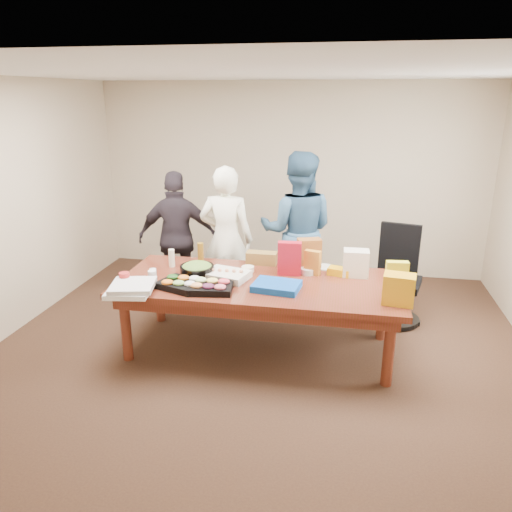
% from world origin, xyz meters
% --- Properties ---
extents(floor, '(5.50, 5.00, 0.02)m').
position_xyz_m(floor, '(0.00, 0.00, -0.01)').
color(floor, '#47301E').
rests_on(floor, ground).
extents(ceiling, '(5.50, 5.00, 0.02)m').
position_xyz_m(ceiling, '(0.00, 0.00, 2.71)').
color(ceiling, white).
rests_on(ceiling, wall_back).
extents(wall_back, '(5.50, 0.04, 2.70)m').
position_xyz_m(wall_back, '(0.00, 2.50, 1.35)').
color(wall_back, beige).
rests_on(wall_back, floor).
extents(wall_front, '(5.50, 0.04, 2.70)m').
position_xyz_m(wall_front, '(0.00, -2.50, 1.35)').
color(wall_front, beige).
rests_on(wall_front, floor).
extents(wall_left, '(0.04, 5.00, 2.70)m').
position_xyz_m(wall_left, '(-2.75, 0.00, 1.35)').
color(wall_left, beige).
rests_on(wall_left, floor).
extents(conference_table, '(2.80, 1.20, 0.75)m').
position_xyz_m(conference_table, '(0.00, 0.00, 0.38)').
color(conference_table, '#4C1C0F').
rests_on(conference_table, floor).
extents(office_chair, '(0.66, 0.66, 1.07)m').
position_xyz_m(office_chair, '(1.44, 0.90, 0.54)').
color(office_chair, black).
rests_on(office_chair, floor).
extents(person_center, '(0.64, 0.42, 1.75)m').
position_xyz_m(person_center, '(-0.57, 0.94, 0.88)').
color(person_center, white).
rests_on(person_center, floor).
extents(person_right, '(0.94, 0.75, 1.90)m').
position_xyz_m(person_right, '(0.24, 1.21, 0.95)').
color(person_right, '#315777').
rests_on(person_right, floor).
extents(person_left, '(1.03, 0.58, 1.65)m').
position_xyz_m(person_left, '(-1.22, 1.08, 0.83)').
color(person_left, '#282126').
rests_on(person_left, floor).
extents(veggie_tray, '(0.49, 0.44, 0.06)m').
position_xyz_m(veggie_tray, '(-0.71, -0.30, 0.78)').
color(veggie_tray, black).
rests_on(veggie_tray, conference_table).
extents(fruit_tray, '(0.45, 0.37, 0.06)m').
position_xyz_m(fruit_tray, '(-0.41, -0.33, 0.78)').
color(fruit_tray, black).
rests_on(fruit_tray, conference_table).
extents(sheet_cake, '(0.49, 0.41, 0.07)m').
position_xyz_m(sheet_cake, '(-0.34, 0.01, 0.79)').
color(sheet_cake, silver).
rests_on(sheet_cake, conference_table).
extents(salad_bowl, '(0.39, 0.39, 0.11)m').
position_xyz_m(salad_bowl, '(-0.65, 0.02, 0.81)').
color(salad_bowl, black).
rests_on(salad_bowl, conference_table).
extents(chip_bag_blue, '(0.47, 0.38, 0.06)m').
position_xyz_m(chip_bag_blue, '(0.20, -0.18, 0.78)').
color(chip_bag_blue, '#0E4CAE').
rests_on(chip_bag_blue, conference_table).
extents(chip_bag_red, '(0.24, 0.11, 0.35)m').
position_xyz_m(chip_bag_red, '(0.27, 0.24, 0.92)').
color(chip_bag_red, red).
rests_on(chip_bag_red, conference_table).
extents(chip_bag_yellow, '(0.21, 0.10, 0.30)m').
position_xyz_m(chip_bag_yellow, '(1.30, -0.05, 0.90)').
color(chip_bag_yellow, yellow).
rests_on(chip_bag_yellow, conference_table).
extents(chip_bag_orange, '(0.18, 0.12, 0.25)m').
position_xyz_m(chip_bag_orange, '(0.50, 0.29, 0.88)').
color(chip_bag_orange, '#C67E26').
rests_on(chip_bag_orange, conference_table).
extents(mayo_jar, '(0.09, 0.09, 0.13)m').
position_xyz_m(mayo_jar, '(0.18, 0.37, 0.82)').
color(mayo_jar, white).
rests_on(mayo_jar, conference_table).
extents(mustard_bottle, '(0.06, 0.06, 0.15)m').
position_xyz_m(mustard_bottle, '(0.33, 0.49, 0.83)').
color(mustard_bottle, gold).
rests_on(mustard_bottle, conference_table).
extents(dressing_bottle, '(0.08, 0.08, 0.21)m').
position_xyz_m(dressing_bottle, '(-0.75, 0.50, 0.85)').
color(dressing_bottle, '#855F14').
rests_on(dressing_bottle, conference_table).
extents(ranch_bottle, '(0.07, 0.07, 0.19)m').
position_xyz_m(ranch_bottle, '(-1.01, 0.26, 0.85)').
color(ranch_bottle, white).
rests_on(ranch_bottle, conference_table).
extents(banana_bunch, '(0.25, 0.19, 0.08)m').
position_xyz_m(banana_bunch, '(0.77, 0.32, 0.79)').
color(banana_bunch, '#FFB909').
rests_on(banana_bunch, conference_table).
extents(bread_loaf, '(0.33, 0.15, 0.13)m').
position_xyz_m(bread_loaf, '(-0.07, 0.52, 0.82)').
color(bread_loaf, olive).
rests_on(bread_loaf, conference_table).
extents(kraft_bag, '(0.27, 0.21, 0.32)m').
position_xyz_m(kraft_bag, '(0.44, 0.49, 0.91)').
color(kraft_bag, brown).
rests_on(kraft_bag, conference_table).
extents(red_cup, '(0.11, 0.11, 0.13)m').
position_xyz_m(red_cup, '(-1.26, -0.36, 0.82)').
color(red_cup, '#B12521').
rests_on(red_cup, conference_table).
extents(clear_cup_a, '(0.10, 0.10, 0.11)m').
position_xyz_m(clear_cup_a, '(-1.04, -0.21, 0.81)').
color(clear_cup_a, white).
rests_on(clear_cup_a, conference_table).
extents(clear_cup_b, '(0.08, 0.08, 0.10)m').
position_xyz_m(clear_cup_b, '(-1.07, -0.11, 0.80)').
color(clear_cup_b, silver).
rests_on(clear_cup_b, conference_table).
extents(pizza_box_lower, '(0.44, 0.44, 0.04)m').
position_xyz_m(pizza_box_lower, '(-1.14, -0.52, 0.77)').
color(pizza_box_lower, white).
rests_on(pizza_box_lower, conference_table).
extents(pizza_box_upper, '(0.46, 0.46, 0.04)m').
position_xyz_m(pizza_box_upper, '(-1.12, -0.50, 0.82)').
color(pizza_box_upper, silver).
rests_on(pizza_box_upper, pizza_box_lower).
extents(plate_a, '(0.29, 0.29, 0.01)m').
position_xyz_m(plate_a, '(0.89, 0.45, 0.76)').
color(plate_a, white).
rests_on(plate_a, conference_table).
extents(plate_b, '(0.27, 0.27, 0.01)m').
position_xyz_m(plate_b, '(0.62, 0.51, 0.76)').
color(plate_b, silver).
rests_on(plate_b, conference_table).
extents(dip_bowl_a, '(0.16, 0.16, 0.06)m').
position_xyz_m(dip_bowl_a, '(0.45, 0.29, 0.78)').
color(dip_bowl_a, silver).
rests_on(dip_bowl_a, conference_table).
extents(dip_bowl_b, '(0.15, 0.15, 0.05)m').
position_xyz_m(dip_bowl_b, '(-0.17, 0.25, 0.78)').
color(dip_bowl_b, beige).
rests_on(dip_bowl_b, conference_table).
extents(grocery_bag_white, '(0.26, 0.19, 0.27)m').
position_xyz_m(grocery_bag_white, '(0.93, 0.33, 0.89)').
color(grocery_bag_white, white).
rests_on(grocery_bag_white, conference_table).
extents(grocery_bag_yellow, '(0.30, 0.23, 0.27)m').
position_xyz_m(grocery_bag_yellow, '(1.30, -0.31, 0.89)').
color(grocery_bag_yellow, orange).
rests_on(grocery_bag_yellow, conference_table).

